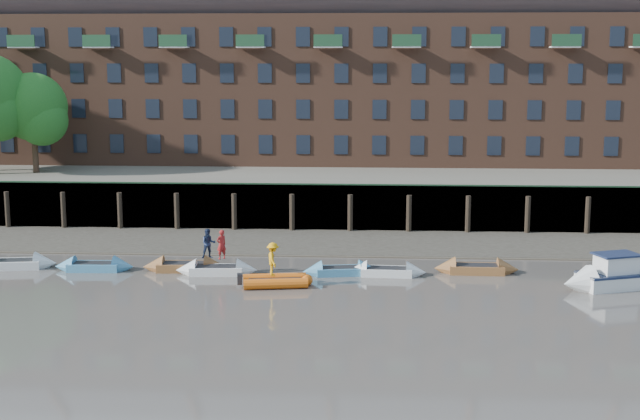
# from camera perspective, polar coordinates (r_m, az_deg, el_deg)

# --- Properties ---
(ground) EXTENTS (220.00, 220.00, 0.00)m
(ground) POSITION_cam_1_polar(r_m,az_deg,el_deg) (40.14, -1.72, -7.42)
(ground) COLOR #56504A
(ground) RESTS_ON ground
(foreshore) EXTENTS (110.00, 8.00, 0.50)m
(foreshore) POSITION_cam_1_polar(r_m,az_deg,el_deg) (57.53, -0.14, -2.12)
(foreshore) COLOR #3D382F
(foreshore) RESTS_ON ground
(mud_band) EXTENTS (110.00, 1.60, 0.10)m
(mud_band) POSITION_cam_1_polar(r_m,az_deg,el_deg) (54.22, -0.36, -2.86)
(mud_band) COLOR #4C4336
(mud_band) RESTS_ON ground
(river_wall) EXTENTS (110.00, 1.23, 3.30)m
(river_wall) POSITION_cam_1_polar(r_m,az_deg,el_deg) (61.53, 0.10, 0.17)
(river_wall) COLOR #2D2A26
(river_wall) RESTS_ON ground
(bank_terrace) EXTENTS (110.00, 28.00, 3.20)m
(bank_terrace) POSITION_cam_1_polar(r_m,az_deg,el_deg) (74.98, 0.69, 1.91)
(bank_terrace) COLOR #5E594D
(bank_terrace) RESTS_ON ground
(apartment_terrace) EXTENTS (80.60, 15.56, 20.98)m
(apartment_terrace) POSITION_cam_1_polar(r_m,az_deg,el_deg) (75.27, 0.74, 10.51)
(apartment_terrace) COLOR brown
(apartment_terrace) RESTS_ON bank_terrace
(rowboat_0) EXTENTS (4.98, 2.22, 1.40)m
(rowboat_0) POSITION_cam_1_polar(r_m,az_deg,el_deg) (53.58, -19.04, -3.29)
(rowboat_0) COLOR silver
(rowboat_0) RESTS_ON ground
(rowboat_1) EXTENTS (4.49, 1.46, 1.29)m
(rowboat_1) POSITION_cam_1_polar(r_m,az_deg,el_deg) (51.75, -14.25, -3.52)
(rowboat_1) COLOR teal
(rowboat_1) RESTS_ON ground
(rowboat_2) EXTENTS (4.70, 1.71, 1.34)m
(rowboat_2) POSITION_cam_1_polar(r_m,az_deg,el_deg) (50.67, -8.69, -3.60)
(rowboat_2) COLOR brown
(rowboat_2) RESTS_ON ground
(rowboat_3) EXTENTS (4.58, 1.56, 1.31)m
(rowboat_3) POSITION_cam_1_polar(r_m,az_deg,el_deg) (49.65, -6.63, -3.84)
(rowboat_3) COLOR silver
(rowboat_3) RESTS_ON ground
(rowboat_4) EXTENTS (4.36, 1.93, 1.22)m
(rowboat_4) POSITION_cam_1_polar(r_m,az_deg,el_deg) (49.24, 1.32, -3.91)
(rowboat_4) COLOR teal
(rowboat_4) RESTS_ON ground
(rowboat_5) EXTENTS (4.36, 1.44, 1.25)m
(rowboat_5) POSITION_cam_1_polar(r_m,az_deg,el_deg) (49.16, 4.28, -3.95)
(rowboat_5) COLOR silver
(rowboat_5) RESTS_ON ground
(rowboat_6) EXTENTS (4.69, 1.43, 1.35)m
(rowboat_6) POSITION_cam_1_polar(r_m,az_deg,el_deg) (50.31, 9.97, -3.73)
(rowboat_6) COLOR brown
(rowboat_6) RESTS_ON ground
(rib_tender) EXTENTS (3.74, 2.24, 0.63)m
(rib_tender) POSITION_cam_1_polar(r_m,az_deg,el_deg) (46.85, -2.70, -4.55)
(rib_tender) COLOR #D25A10
(rib_tender) RESTS_ON ground
(motor_launch) EXTENTS (5.93, 3.62, 2.33)m
(motor_launch) POSITION_cam_1_polar(r_m,az_deg,el_deg) (48.54, 17.84, -4.13)
(motor_launch) COLOR silver
(motor_launch) RESTS_ON ground
(person_rower_a) EXTENTS (0.70, 0.69, 1.63)m
(person_rower_a) POSITION_cam_1_polar(r_m,az_deg,el_deg) (49.22, -6.33, -2.20)
(person_rower_a) COLOR maroon
(person_rower_a) RESTS_ON rowboat_3
(person_rower_b) EXTENTS (0.94, 0.83, 1.64)m
(person_rower_b) POSITION_cam_1_polar(r_m,az_deg,el_deg) (49.51, -7.15, -2.14)
(person_rower_b) COLOR #19233F
(person_rower_b) RESTS_ON rowboat_3
(person_rib_crew) EXTENTS (0.89, 1.25, 1.75)m
(person_rib_crew) POSITION_cam_1_polar(r_m,az_deg,el_deg) (46.49, -3.03, -3.16)
(person_rib_crew) COLOR orange
(person_rib_crew) RESTS_ON rib_tender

